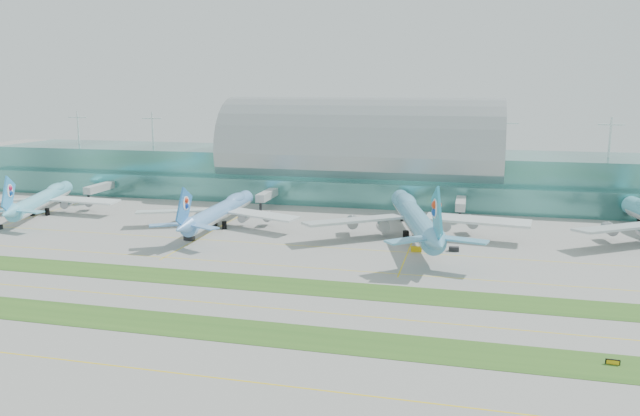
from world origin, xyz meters
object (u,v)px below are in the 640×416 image
(airliner_a, at_px, (43,198))
(taxiway_sign_east, at_px, (613,362))
(terminal, at_px, (361,165))
(airliner_c, at_px, (414,216))
(airliner_b, at_px, (221,210))

(airliner_a, distance_m, taxiway_sign_east, 205.51)
(terminal, relative_size, airliner_c, 4.18)
(taxiway_sign_east, bearing_deg, airliner_a, 157.82)
(airliner_b, height_order, airliner_c, airliner_c)
(airliner_c, xyz_separation_m, taxiway_sign_east, (42.91, -85.77, -6.49))
(terminal, bearing_deg, airliner_c, -66.59)
(airliner_a, height_order, taxiway_sign_east, airliner_a)
(airliner_b, height_order, taxiway_sign_east, airliner_b)
(terminal, height_order, airliner_c, terminal)
(airliner_b, bearing_deg, terminal, 60.37)
(terminal, relative_size, taxiway_sign_east, 139.04)
(terminal, distance_m, airliner_b, 78.86)
(airliner_c, bearing_deg, airliner_a, 163.82)
(airliner_a, relative_size, airliner_b, 0.99)
(terminal, bearing_deg, taxiway_sign_east, -64.83)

